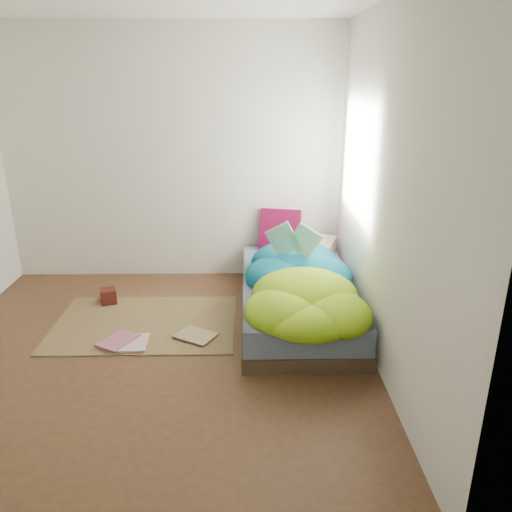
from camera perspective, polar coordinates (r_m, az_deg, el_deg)
The scene contains 12 objects.
ground at distance 4.11m, azimuth -11.90°, elevation -11.14°, with size 3.50×3.50×0.00m, color #44311A.
room_walls at distance 3.57m, azimuth -13.54°, elevation 11.89°, with size 3.54×3.54×2.62m.
bed at distance 4.62m, azimuth 4.68°, elevation -4.76°, with size 1.00×2.00×0.34m.
duvet at distance 4.28m, azimuth 5.08°, elevation -1.84°, with size 0.96×1.84×0.34m, color #085D7F, non-canonical shape.
rug at distance 4.61m, azimuth -12.53°, elevation -7.51°, with size 1.60×1.10×0.01m, color brown.
pillow_floral at distance 5.29m, azimuth 5.78°, elevation 1.22°, with size 0.57×0.35×0.13m, color white.
pillow_magenta at distance 5.33m, azimuth 2.78°, elevation 3.09°, with size 0.42×0.13×0.42m, color #480422.
open_book at distance 4.44m, azimuth 4.33°, elevation 3.01°, with size 0.41×0.09×0.25m, color #3A892D, non-canonical shape.
wooden_box at distance 5.05m, azimuth -16.50°, elevation -4.40°, with size 0.14×0.14×0.14m, color #380F0C.
floor_book_a at distance 4.30m, azimuth -15.14°, elevation -9.60°, with size 0.22×0.29×0.02m, color silver.
floor_book_b at distance 4.41m, azimuth -16.60°, elevation -8.94°, with size 0.23×0.31×0.03m, color #B86A85.
floor_book_c at distance 4.21m, azimuth -7.81°, elevation -9.71°, with size 0.23×0.31×0.02m, color tan.
Camera 1 is at (0.77, -3.45, 2.09)m, focal length 35.00 mm.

